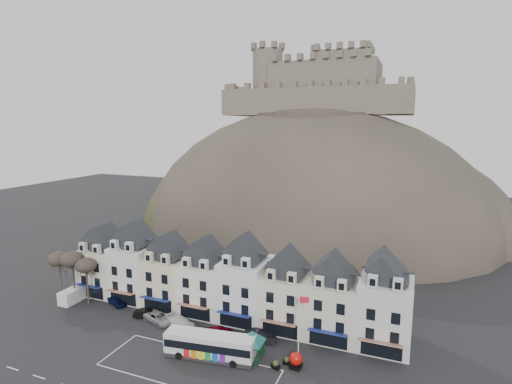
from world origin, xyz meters
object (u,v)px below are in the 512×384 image
(red_buoy, at_px, (296,360))
(flagpole, at_px, (300,323))
(car_black, at_px, (147,313))
(car_maroon, at_px, (219,331))
(white_van, at_px, (73,295))
(car_silver, at_px, (158,317))
(car_navy, at_px, (117,301))
(bus, at_px, (210,345))
(car_white, at_px, (181,322))
(car_charcoal, at_px, (260,336))
(bus_shelter, at_px, (252,337))

(red_buoy, relative_size, flagpole, 0.23)
(car_black, relative_size, car_maroon, 1.03)
(white_van, relative_size, car_silver, 0.97)
(car_navy, xyz_separation_m, car_black, (7.40, -1.82, -0.05))
(car_silver, relative_size, car_maroon, 1.28)
(car_navy, distance_m, car_silver, 10.16)
(white_van, bearing_deg, bus, -13.11)
(bus, xyz_separation_m, red_buoy, (10.81, 2.08, -0.78))
(car_white, bearing_deg, white_van, 104.56)
(car_navy, height_order, car_charcoal, car_charcoal)
(bus, xyz_separation_m, car_maroon, (-1.45, 5.43, -1.14))
(car_silver, distance_m, car_maroon, 10.29)
(bus, height_order, car_silver, bus)
(car_navy, bearing_deg, car_charcoal, -70.74)
(car_black, bearing_deg, bus_shelter, -119.97)
(bus_shelter, xyz_separation_m, red_buoy, (5.78, 0.08, -1.86))
(red_buoy, relative_size, car_maroon, 0.51)
(car_navy, xyz_separation_m, car_maroon, (20.18, -2.32, -0.05))
(bus, relative_size, flagpole, 1.36)
(car_navy, xyz_separation_m, car_silver, (9.89, -2.32, -0.01))
(car_navy, bearing_deg, bus_shelter, -79.24)
(red_buoy, bearing_deg, car_maroon, 164.73)
(car_black, height_order, car_maroon, car_maroon)
(white_van, xyz_separation_m, car_silver, (17.64, -0.68, -0.40))
(bus_shelter, distance_m, car_maroon, 7.66)
(white_van, relative_size, car_white, 0.98)
(car_navy, relative_size, car_charcoal, 0.92)
(car_navy, height_order, car_maroon, car_navy)
(bus_shelter, height_order, car_navy, bus_shelter)
(car_maroon, relative_size, car_charcoal, 0.86)
(car_charcoal, bearing_deg, flagpole, -111.33)
(bus_shelter, height_order, white_van, bus_shelter)
(white_van, bearing_deg, car_silver, -3.58)
(red_buoy, xyz_separation_m, car_navy, (-32.44, 5.67, -0.31))
(white_van, bearing_deg, car_white, -3.18)
(bus, relative_size, red_buoy, 5.87)
(flagpole, distance_m, car_charcoal, 7.80)
(white_van, relative_size, car_charcoal, 1.07)
(car_black, xyz_separation_m, car_maroon, (12.78, -0.50, 0.00))
(car_maroon, bearing_deg, car_silver, 68.20)
(car_white, height_order, car_charcoal, car_charcoal)
(bus_shelter, relative_size, white_van, 1.19)
(bus, bearing_deg, car_silver, 147.31)
(bus, relative_size, white_van, 2.42)
(bus, xyz_separation_m, car_black, (-14.24, 5.93, -1.15))
(car_charcoal, bearing_deg, bus_shelter, -174.77)
(flagpole, distance_m, car_white, 19.04)
(bus_shelter, height_order, car_silver, bus_shelter)
(white_van, bearing_deg, car_maroon, -2.76)
(red_buoy, distance_m, car_silver, 22.81)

